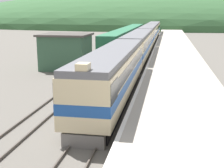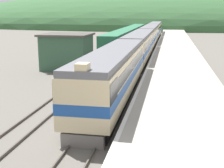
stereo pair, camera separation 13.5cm
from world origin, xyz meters
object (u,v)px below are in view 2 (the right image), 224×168
(carriage_third, at_px, (150,35))
(express_train_lead_car, at_px, (114,73))
(carriage_fourth, at_px, (155,29))
(siding_train, at_px, (129,37))
(carriage_second, at_px, (140,45))

(carriage_third, bearing_deg, express_train_lead_car, -90.00)
(express_train_lead_car, distance_m, carriage_fourth, 67.21)
(carriage_third, relative_size, carriage_fourth, 1.00)
(express_train_lead_car, height_order, siding_train, express_train_lead_car)
(express_train_lead_car, distance_m, carriage_third, 44.49)
(carriage_fourth, height_order, siding_train, carriage_fourth)
(carriage_fourth, bearing_deg, express_train_lead_car, -90.00)
(carriage_fourth, relative_size, siding_train, 0.47)
(carriage_second, xyz_separation_m, siding_train, (-4.29, 19.96, -0.31))
(carriage_third, bearing_deg, carriage_fourth, 90.00)
(carriage_third, xyz_separation_m, carriage_fourth, (0.00, 22.72, 0.00))
(express_train_lead_car, bearing_deg, carriage_fourth, 90.00)
(carriage_second, xyz_separation_m, carriage_third, (0.00, 22.72, 0.00))
(carriage_third, distance_m, siding_train, 5.12)
(express_train_lead_car, bearing_deg, siding_train, 95.87)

